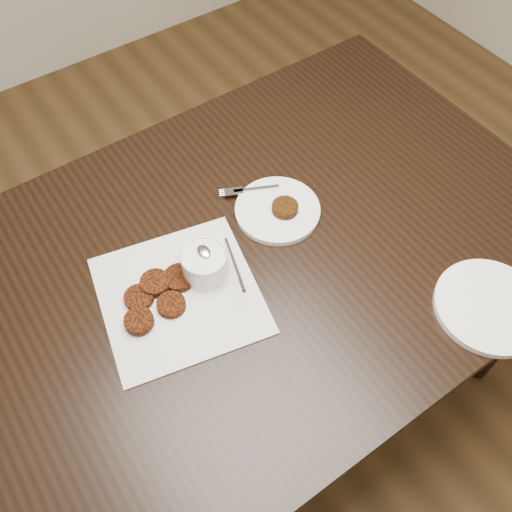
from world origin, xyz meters
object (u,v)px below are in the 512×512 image
Objects in this scene: napkin at (179,295)px; sauce_ramekin at (204,254)px; plate_empty at (490,306)px; plate_with_patty at (278,208)px; table at (247,333)px.

sauce_ramekin is (0.07, 0.01, 0.07)m from napkin.
plate_with_patty is at bearing 114.62° from plate_empty.
table is 0.41m from plate_with_patty.
plate_empty is at bearing -37.32° from napkin.
napkin is 2.35× the size of sauce_ramekin.
table is at bearing -2.93° from sauce_ramekin.
table is 4.67× the size of napkin.
plate_empty reaches higher than table.
plate_with_patty reaches higher than plate_empty.
napkin is at bearing 142.68° from plate_empty.
sauce_ramekin is 0.69× the size of plate_with_patty.
table is at bearing -156.51° from plate_with_patty.
napkin is at bearing -168.72° from sauce_ramekin.
sauce_ramekin reaches higher than napkin.
sauce_ramekin is at bearing 11.28° from napkin.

